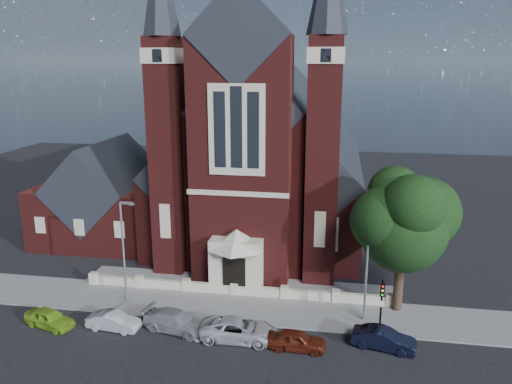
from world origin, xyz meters
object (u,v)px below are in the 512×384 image
at_px(car_silver_b, 177,321).
at_px(car_white_suv, 239,330).
at_px(traffic_signal, 382,299).
at_px(car_silver_a, 114,321).
at_px(car_dark_red, 297,340).
at_px(car_lime_van, 49,318).
at_px(parish_hall, 108,200).
at_px(street_tree, 405,223).
at_px(church, 265,157).
at_px(street_lamp_left, 124,246).
at_px(street_lamp_right, 368,261).
at_px(car_navy, 384,339).

bearing_deg(car_silver_b, car_white_suv, -80.84).
height_order(traffic_signal, car_silver_a, traffic_signal).
relative_size(car_white_suv, car_dark_red, 1.38).
bearing_deg(car_lime_van, car_dark_red, -74.02).
distance_m(traffic_signal, car_silver_a, 18.46).
xyz_separation_m(parish_hall, car_silver_b, (13.19, -17.50, -3.30)).
relative_size(street_tree, traffic_signal, 2.67).
height_order(parish_hall, car_lime_van, parish_hall).
height_order(church, street_tree, church).
bearing_deg(car_silver_b, traffic_signal, -68.07).
distance_m(church, car_dark_red, 25.16).
relative_size(street_tree, street_lamp_left, 1.32).
height_order(church, traffic_signal, church).
bearing_deg(street_tree, car_lime_van, -165.85).
distance_m(street_lamp_left, street_lamp_right, 18.00).
height_order(church, car_lime_van, church).
distance_m(street_lamp_right, car_navy, 5.30).
relative_size(car_white_suv, car_navy, 1.27).
relative_size(church, street_lamp_left, 4.31).
distance_m(church, car_white_suv, 24.06).
relative_size(street_lamp_right, car_white_suv, 1.55).
distance_m(parish_hall, car_silver_b, 22.16).
distance_m(church, car_silver_a, 25.23).
bearing_deg(car_dark_red, traffic_signal, -61.22).
bearing_deg(car_silver_a, traffic_signal, -78.23).
bearing_deg(car_white_suv, car_lime_van, 92.13).
bearing_deg(parish_hall, car_silver_b, -52.99).
height_order(church, car_silver_b, church).
bearing_deg(street_tree, church, 126.17).
bearing_deg(street_lamp_right, street_tree, 34.26).
distance_m(car_lime_van, car_navy, 22.92).
xyz_separation_m(street_lamp_right, car_lime_van, (-21.87, -4.44, -3.95)).
bearing_deg(car_silver_a, street_lamp_left, 14.27).
bearing_deg(church, car_dark_red, -76.62).
height_order(car_silver_b, car_navy, car_silver_b).
height_order(street_lamp_right, traffic_signal, street_lamp_right).
relative_size(street_lamp_left, traffic_signal, 2.02).
bearing_deg(street_lamp_left, car_white_suv, -22.08).
bearing_deg(street_lamp_right, traffic_signal, -59.99).
relative_size(church, street_tree, 3.26).
xyz_separation_m(traffic_signal, car_navy, (0.12, -1.83, -1.91)).
height_order(street_tree, car_white_suv, street_tree).
bearing_deg(church, traffic_signal, -61.80).
height_order(street_tree, car_silver_a, street_tree).
bearing_deg(car_navy, car_dark_red, 112.50).
bearing_deg(car_silver_b, car_silver_a, 110.82).
height_order(traffic_signal, car_lime_van, traffic_signal).
bearing_deg(traffic_signal, street_lamp_left, 175.24).
bearing_deg(street_lamp_left, traffic_signal, -4.76).
relative_size(street_lamp_right, traffic_signal, 2.02).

